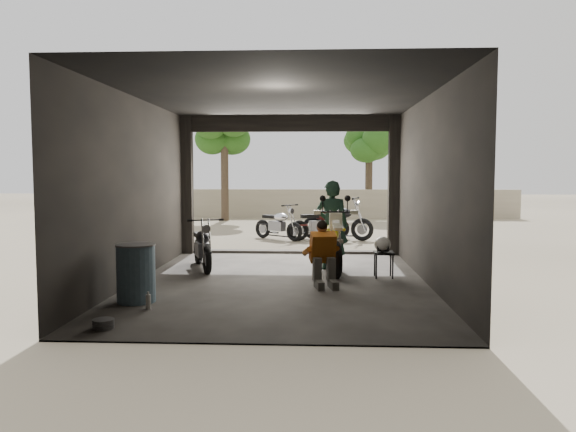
# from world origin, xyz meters

# --- Properties ---
(ground) EXTENTS (80.00, 80.00, 0.00)m
(ground) POSITION_xyz_m (0.00, 0.00, 0.00)
(ground) COLOR #7A6D56
(ground) RESTS_ON ground
(garage) EXTENTS (7.00, 7.13, 3.20)m
(garage) POSITION_xyz_m (0.00, 0.55, 1.28)
(garage) COLOR #2D2B28
(garage) RESTS_ON ground
(boundary_wall) EXTENTS (18.00, 0.30, 1.20)m
(boundary_wall) POSITION_xyz_m (0.00, 14.00, 0.60)
(boundary_wall) COLOR gray
(boundary_wall) RESTS_ON ground
(tree_left) EXTENTS (2.20, 2.20, 5.60)m
(tree_left) POSITION_xyz_m (-3.00, 12.50, 3.99)
(tree_left) COLOR #382B1E
(tree_left) RESTS_ON ground
(tree_right) EXTENTS (2.20, 2.20, 5.00)m
(tree_right) POSITION_xyz_m (2.80, 14.00, 3.56)
(tree_right) COLOR #382B1E
(tree_right) RESTS_ON ground
(main_bike) EXTENTS (0.98, 1.93, 1.24)m
(main_bike) POSITION_xyz_m (0.90, 1.12, 0.62)
(main_bike) COLOR beige
(main_bike) RESTS_ON ground
(left_bike) EXTENTS (1.11, 1.65, 1.03)m
(left_bike) POSITION_xyz_m (-1.61, 1.28, 0.52)
(left_bike) COLOR black
(left_bike) RESTS_ON ground
(outside_bike_a) EXTENTS (1.57, 1.41, 1.02)m
(outside_bike_a) POSITION_xyz_m (-0.46, 6.24, 0.51)
(outside_bike_a) COLOR black
(outside_bike_a) RESTS_ON ground
(outside_bike_b) EXTENTS (1.73, 1.24, 1.08)m
(outside_bike_b) POSITION_xyz_m (0.73, 6.26, 0.54)
(outside_bike_b) COLOR #41100F
(outside_bike_b) RESTS_ON ground
(outside_bike_c) EXTENTS (1.92, 1.20, 1.21)m
(outside_bike_c) POSITION_xyz_m (1.21, 6.25, 0.61)
(outside_bike_c) COLOR black
(outside_bike_c) RESTS_ON ground
(rider) EXTENTS (0.69, 0.51, 1.75)m
(rider) POSITION_xyz_m (0.92, 1.33, 0.88)
(rider) COLOR #162D23
(rider) RESTS_ON ground
(mechanic) EXTENTS (0.68, 0.83, 1.07)m
(mechanic) POSITION_xyz_m (0.75, -0.36, 0.53)
(mechanic) COLOR orange
(mechanic) RESTS_ON ground
(stool) EXTENTS (0.35, 0.35, 0.48)m
(stool) POSITION_xyz_m (1.83, 0.52, 0.41)
(stool) COLOR black
(stool) RESTS_ON ground
(helmet) EXTENTS (0.39, 0.40, 0.28)m
(helmet) POSITION_xyz_m (1.81, 0.51, 0.62)
(helmet) COLOR white
(helmet) RESTS_ON stool
(oil_drum) EXTENTS (0.61, 0.61, 0.86)m
(oil_drum) POSITION_xyz_m (-2.00, -1.59, 0.43)
(oil_drum) COLOR #476577
(oil_drum) RESTS_ON ground
(sign_post) EXTENTS (0.76, 0.08, 2.27)m
(sign_post) POSITION_xyz_m (3.34, 4.03, 1.52)
(sign_post) COLOR black
(sign_post) RESTS_ON ground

